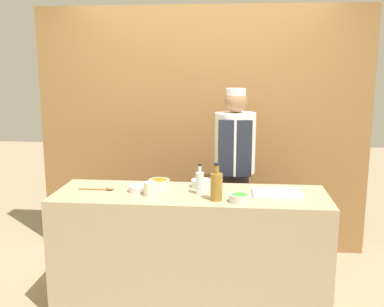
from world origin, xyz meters
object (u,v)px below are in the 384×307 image
(sauce_bowl_orange, at_px, (159,183))
(sauce_bowl_green, at_px, (239,198))
(sauce_bowl_white, at_px, (137,188))
(chef_center, at_px, (234,174))
(cutting_board, at_px, (277,193))
(sauce_bowl_purple, at_px, (202,183))
(wooden_spoon, at_px, (103,188))
(bottle_vinegar, at_px, (216,186))
(cup_cream, at_px, (150,189))
(bottle_clear, at_px, (200,182))

(sauce_bowl_orange, bearing_deg, sauce_bowl_green, -28.01)
(sauce_bowl_green, distance_m, sauce_bowl_white, 0.80)
(sauce_bowl_orange, bearing_deg, chef_center, 41.69)
(sauce_bowl_green, relative_size, chef_center, 0.09)
(cutting_board, height_order, chef_center, chef_center)
(sauce_bowl_purple, bearing_deg, wooden_spoon, -167.48)
(sauce_bowl_purple, height_order, sauce_bowl_orange, sauce_bowl_orange)
(sauce_bowl_purple, height_order, sauce_bowl_green, sauce_bowl_purple)
(sauce_bowl_purple, bearing_deg, sauce_bowl_white, -159.56)
(cutting_board, xyz_separation_m, bottle_vinegar, (-0.45, -0.18, 0.10))
(cup_cream, bearing_deg, wooden_spoon, 164.80)
(bottle_clear, height_order, cup_cream, bottle_clear)
(sauce_bowl_purple, height_order, cup_cream, cup_cream)
(sauce_bowl_green, distance_m, sauce_bowl_orange, 0.71)
(cutting_board, distance_m, bottle_clear, 0.59)
(bottle_clear, bearing_deg, sauce_bowl_green, -30.49)
(sauce_bowl_orange, distance_m, sauce_bowl_white, 0.20)
(sauce_bowl_green, height_order, sauce_bowl_white, sauce_bowl_green)
(cutting_board, bearing_deg, bottle_vinegar, -157.79)
(wooden_spoon, bearing_deg, chef_center, 33.14)
(cutting_board, bearing_deg, bottle_clear, -176.41)
(sauce_bowl_green, distance_m, cutting_board, 0.35)
(bottle_vinegar, distance_m, cup_cream, 0.50)
(sauce_bowl_white, relative_size, wooden_spoon, 0.49)
(sauce_bowl_orange, distance_m, bottle_vinegar, 0.56)
(sauce_bowl_green, xyz_separation_m, wooden_spoon, (-1.05, 0.20, -0.02))
(sauce_bowl_white, relative_size, cutting_board, 0.37)
(sauce_bowl_purple, xyz_separation_m, wooden_spoon, (-0.75, -0.17, -0.02))
(cutting_board, bearing_deg, wooden_spoon, -179.61)
(chef_center, bearing_deg, bottle_clear, -110.66)
(sauce_bowl_white, distance_m, bottle_vinegar, 0.64)
(sauce_bowl_green, height_order, wooden_spoon, sauce_bowl_green)
(bottle_vinegar, bearing_deg, sauce_bowl_purple, 111.10)
(sauce_bowl_white, xyz_separation_m, bottle_vinegar, (0.61, -0.16, 0.08))
(bottle_clear, relative_size, chef_center, 0.14)
(sauce_bowl_orange, xyz_separation_m, bottle_vinegar, (0.47, -0.31, 0.07))
(sauce_bowl_orange, xyz_separation_m, wooden_spoon, (-0.42, -0.13, -0.02))
(sauce_bowl_orange, relative_size, chef_center, 0.10)
(sauce_bowl_orange, relative_size, bottle_vinegar, 0.61)
(sauce_bowl_purple, xyz_separation_m, bottle_vinegar, (0.13, -0.34, 0.07))
(wooden_spoon, bearing_deg, cutting_board, 0.39)
(cutting_board, distance_m, bottle_vinegar, 0.49)
(sauce_bowl_green, xyz_separation_m, sauce_bowl_orange, (-0.63, 0.33, 0.00))
(sauce_bowl_white, distance_m, cup_cream, 0.15)
(sauce_bowl_purple, distance_m, bottle_clear, 0.20)
(bottle_clear, relative_size, bottle_vinegar, 0.84)
(cutting_board, bearing_deg, cup_cream, -172.99)
(sauce_bowl_green, height_order, chef_center, chef_center)
(sauce_bowl_white, distance_m, wooden_spoon, 0.28)
(sauce_bowl_purple, xyz_separation_m, sauce_bowl_white, (-0.48, -0.18, -0.01))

